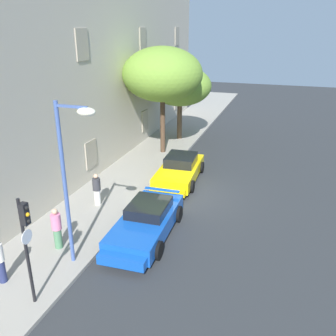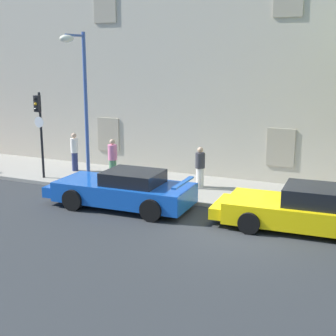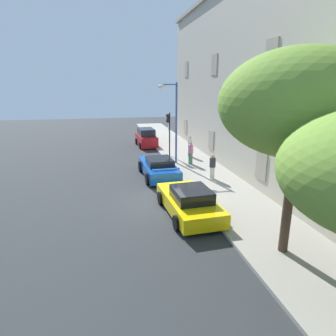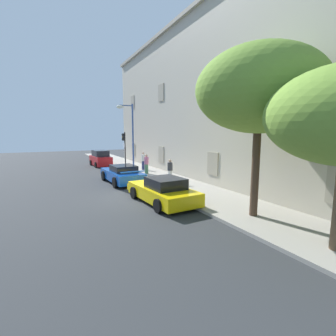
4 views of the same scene
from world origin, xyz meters
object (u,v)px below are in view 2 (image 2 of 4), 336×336
Objects in this scene: traffic_light at (39,120)px; pedestrian_bystander at (113,159)px; pedestrian_admiring at (74,151)px; pedestrian_strolling at (200,167)px; sportscar_red_lead at (120,190)px; sportscar_yellow_flank at (298,210)px; street_lamp at (79,82)px.

traffic_light is 2.12× the size of pedestrian_bystander.
pedestrian_strolling is (6.00, -0.26, -0.07)m from pedestrian_admiring.
pedestrian_strolling is at bearing 12.34° from traffic_light.
traffic_light reaches higher than sportscar_red_lead.
sportscar_red_lead is 5.47m from pedestrian_admiring.
traffic_light is (-10.69, 1.35, 1.96)m from sportscar_yellow_flank.
traffic_light reaches higher than sportscar_yellow_flank.
traffic_light is at bearing -105.30° from pedestrian_admiring.
sportscar_red_lead is 5.39m from traffic_light.
pedestrian_bystander is (-7.93, 2.42, 0.40)m from sportscar_yellow_flank.
sportscar_red_lead is 5.98m from sportscar_yellow_flank.
sportscar_red_lead is at bearing -118.93° from pedestrian_strolling.
pedestrian_admiring reaches higher than pedestrian_strolling.
sportscar_red_lead is at bearing -20.03° from traffic_light.
sportscar_red_lead is 3.60m from pedestrian_strolling.
pedestrian_strolling reaches higher than sportscar_red_lead.
sportscar_yellow_flank is 5.07m from pedestrian_strolling.
street_lamp reaches higher than traffic_light.
traffic_light is at bearing -158.84° from pedestrian_bystander.
traffic_light is 2.76m from street_lamp.
street_lamp is (-8.47, 1.03, 3.57)m from sportscar_yellow_flank.
sportscar_red_lead is at bearing -54.92° from pedestrian_bystander.
sportscar_yellow_flank is 10.68m from pedestrian_admiring.
pedestrian_admiring is 1.01× the size of pedestrian_bystander.
pedestrian_strolling is at bearing 22.21° from street_lamp.
sportscar_yellow_flank is 3.05× the size of pedestrian_bystander.
street_lamp is at bearing -157.79° from pedestrian_strolling.
pedestrian_bystander reaches higher than sportscar_yellow_flank.
pedestrian_admiring is at bearing 131.54° from street_lamp.
sportscar_yellow_flank is at bearing -6.92° from street_lamp.
pedestrian_admiring is at bearing 163.57° from sportscar_yellow_flank.
pedestrian_bystander is at bearing 163.04° from sportscar_yellow_flank.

